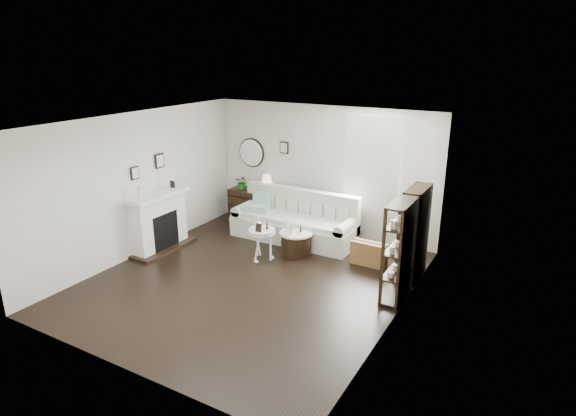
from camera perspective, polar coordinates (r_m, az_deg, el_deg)
The scene contains 18 objects.
room at distance 9.73m, azimuth 7.87°, elevation 5.29°, with size 5.50×5.50×5.50m.
fireplace at distance 9.71m, azimuth -14.99°, elevation -1.72°, with size 0.50×1.40×1.84m.
shelf_unit_far at distance 8.44m, azimuth 14.78°, elevation -2.86°, with size 0.30×0.80×1.60m.
shelf_unit_near at distance 7.63m, azimuth 12.97°, elevation -5.02°, with size 0.30×0.80×1.60m.
sofa at distance 9.96m, azimuth 0.87°, elevation -1.84°, with size 2.58×0.89×1.00m.
quilt at distance 10.18m, azimuth -3.65°, elevation 0.10°, with size 0.55×0.45×0.14m, color teal.
suitcase at distance 8.92m, azimuth 9.57°, elevation -5.36°, with size 0.66×0.22×0.44m, color brown.
dresser at distance 10.87m, azimuth -3.97°, elevation 0.17°, with size 1.15×0.49×0.77m.
table_lamp at distance 10.53m, azimuth -2.50°, elevation 2.90°, with size 0.25×0.25×0.40m, color beige, non-canonical shape.
potted_plant at distance 10.83m, azimuth -5.44°, elevation 3.09°, with size 0.29×0.26×0.33m, color #195618.
drum_table at distance 9.26m, azimuth 0.98°, elevation -4.14°, with size 0.63×0.63×0.44m.
pedestal_table at distance 8.90m, azimuth -3.15°, elevation -2.85°, with size 0.50×0.50×0.61m.
eiffel_drum at distance 9.16m, azimuth 1.51°, elevation -2.39°, with size 0.10×0.10×0.17m, color black, non-canonical shape.
bottle_drum at distance 9.15m, azimuth -0.09°, elevation -2.01°, with size 0.07×0.07×0.29m, color silver.
card_frame_drum at distance 9.04m, azimuth 0.26°, elevation -2.62°, with size 0.14×0.01×0.18m, color silver.
eiffel_ped at distance 8.82m, azimuth -2.51°, elevation -1.98°, with size 0.12×0.12×0.20m, color black, non-canonical shape.
flask_ped at distance 8.89m, azimuth -3.57°, elevation -1.62°, with size 0.14×0.14×0.26m, color silver, non-canonical shape.
card_frame_ped at distance 8.74m, azimuth -3.51°, elevation -2.35°, with size 0.12×0.01×0.16m, color black.
Camera 1 is at (4.21, -6.12, 3.76)m, focal length 30.00 mm.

